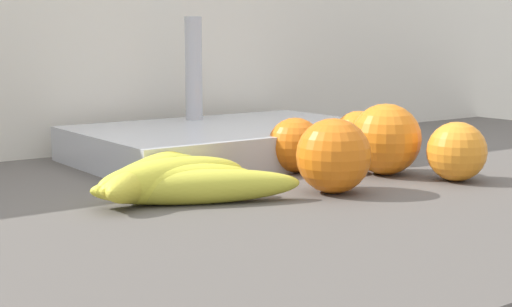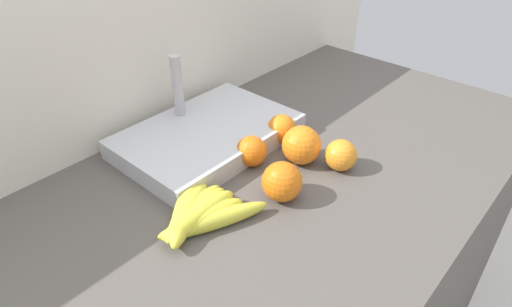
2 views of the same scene
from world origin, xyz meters
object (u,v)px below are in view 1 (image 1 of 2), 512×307
banana_bunch (170,180)px  orange_front (359,137)px  sink_basin (230,141)px  orange_back_left (388,140)px  orange_back_right (334,156)px  orange_center (295,145)px  orange_far_right (457,152)px

banana_bunch → orange_front: size_ratio=3.03×
sink_basin → orange_back_left: bearing=-67.2°
orange_back_right → orange_back_left: orange_back_left is taller
orange_front → orange_back_left: orange_back_left is taller
orange_center → sink_basin: bearing=93.7°
orange_back_right → sink_basin: (0.04, 0.25, -0.01)m
sink_basin → orange_center: bearing=-86.3°
sink_basin → orange_front: bearing=-44.7°
orange_far_right → sink_basin: size_ratio=0.17×
banana_bunch → orange_back_right: 0.17m
orange_center → orange_back_left: 0.11m
orange_far_right → orange_front: same height
orange_center → orange_front: orange_front is taller
banana_bunch → orange_far_right: size_ratio=3.03×
orange_back_right → orange_front: bearing=39.1°
orange_back_left → sink_basin: size_ratio=0.21×
orange_center → orange_back_right: bearing=-110.5°
orange_center → orange_front: size_ratio=0.98×
orange_back_right → orange_back_left: size_ratio=0.93×
orange_center → orange_back_right: (-0.04, -0.12, 0.01)m
orange_back_right → orange_far_right: bearing=-11.3°
orange_front → sink_basin: sink_basin is taller
banana_bunch → orange_back_left: bearing=-6.0°
banana_bunch → sink_basin: (0.19, 0.18, 0.00)m
orange_far_right → sink_basin: bearing=113.4°
banana_bunch → orange_back_right: size_ratio=2.60×
banana_bunch → orange_far_right: orange_far_right is taller
orange_back_left → sink_basin: 0.22m
orange_far_right → orange_back_right: bearing=168.7°
orange_far_right → orange_back_right: (-0.16, 0.03, 0.01)m
orange_back_left → orange_far_right: bearing=-64.9°
banana_bunch → orange_front: orange_front is taller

